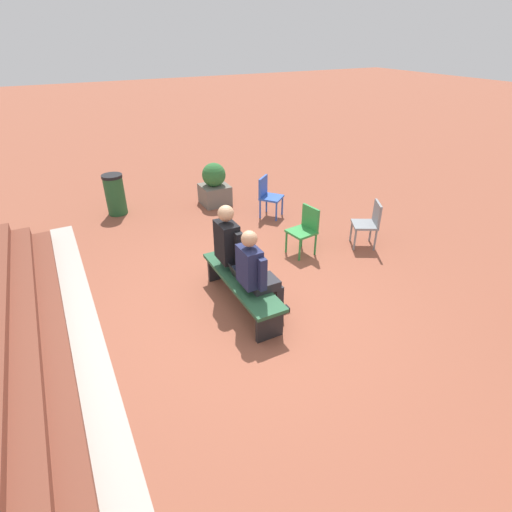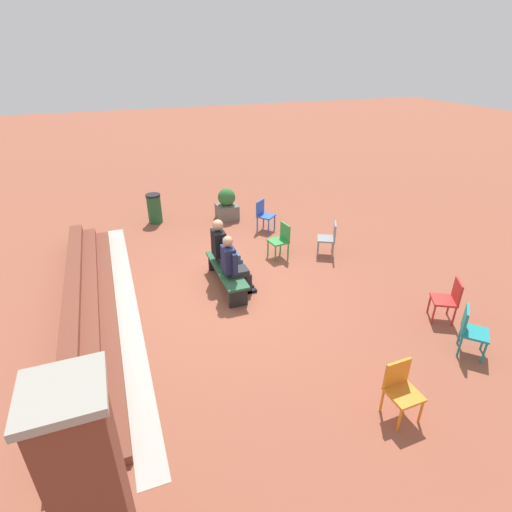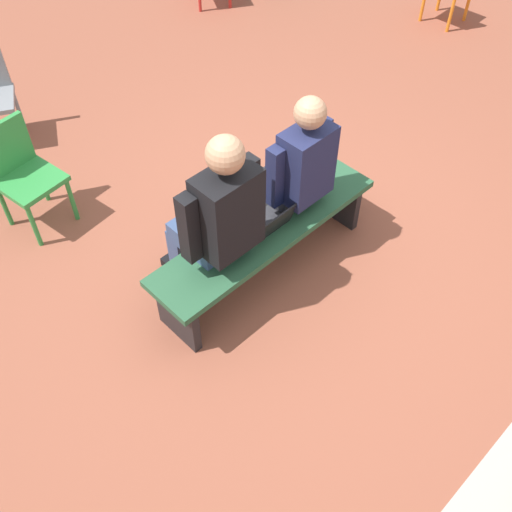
{
  "view_description": "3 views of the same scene",
  "coord_description": "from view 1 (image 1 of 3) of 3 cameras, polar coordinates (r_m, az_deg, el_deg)",
  "views": [
    {
      "loc": [
        -4.12,
        1.94,
        3.47
      ],
      "look_at": [
        -0.26,
        -0.09,
        0.98
      ],
      "focal_mm": 28.0,
      "sensor_mm": 36.0,
      "label": 1
    },
    {
      "loc": [
        -7.02,
        1.94,
        4.56
      ],
      "look_at": [
        -0.42,
        -0.53,
        0.9
      ],
      "focal_mm": 28.0,
      "sensor_mm": 36.0,
      "label": 2
    },
    {
      "loc": [
        2.13,
        1.94,
        3.35
      ],
      "look_at": [
        0.48,
        0.26,
        0.71
      ],
      "focal_mm": 42.0,
      "sensor_mm": 36.0,
      "label": 3
    }
  ],
  "objects": [
    {
      "name": "plastic_chair_far_left",
      "position": [
        7.4,
        15.9,
        4.75
      ],
      "size": [
        0.57,
        0.57,
        0.84
      ],
      "color": "gray",
      "rests_on": "ground"
    },
    {
      "name": "planter",
      "position": [
        9.04,
        -5.96,
        9.99
      ],
      "size": [
        0.6,
        0.6,
        0.94
      ],
      "color": "#6B665B",
      "rests_on": "ground"
    },
    {
      "name": "person_adult",
      "position": [
        5.71,
        -3.11,
        1.21
      ],
      "size": [
        0.58,
        0.74,
        1.41
      ],
      "color": "#384C75",
      "rests_on": "ground"
    },
    {
      "name": "litter_bin",
      "position": [
        8.99,
        -19.49,
        8.29
      ],
      "size": [
        0.42,
        0.42,
        0.86
      ],
      "color": "#23562D",
      "rests_on": "ground"
    },
    {
      "name": "laptop",
      "position": [
        5.51,
        -2.19,
        -2.85
      ],
      "size": [
        0.32,
        0.29,
        0.21
      ],
      "color": "black",
      "rests_on": "bench"
    },
    {
      "name": "bench",
      "position": [
        5.6,
        -2.07,
        -4.05
      ],
      "size": [
        1.8,
        0.44,
        0.45
      ],
      "color": "#285638",
      "rests_on": "ground"
    },
    {
      "name": "brick_steps",
      "position": [
        5.41,
        -30.95,
        -12.91
      ],
      "size": [
        7.18,
        0.9,
        0.45
      ],
      "color": "brown",
      "rests_on": "ground"
    },
    {
      "name": "person_student",
      "position": [
        5.19,
        0.11,
        -2.35
      ],
      "size": [
        0.54,
        0.68,
        1.33
      ],
      "color": "#232328",
      "rests_on": "ground"
    },
    {
      "name": "plastic_chair_mid_courtyard",
      "position": [
        8.36,
        1.73,
        8.81
      ],
      "size": [
        0.59,
        0.59,
        0.84
      ],
      "color": "#2D56B7",
      "rests_on": "ground"
    },
    {
      "name": "concrete_strip",
      "position": [
        5.45,
        -22.65,
        -12.54
      ],
      "size": [
        7.98,
        0.4,
        0.01
      ],
      "primitive_type": "cube",
      "color": "#A8A399",
      "rests_on": "ground"
    },
    {
      "name": "ground_plane",
      "position": [
        5.73,
        -2.03,
        -7.56
      ],
      "size": [
        60.0,
        60.0,
        0.0
      ],
      "primitive_type": "plane",
      "color": "brown"
    },
    {
      "name": "plastic_chair_near_bench_left",
      "position": [
        6.95,
        7.02,
        4.05
      ],
      "size": [
        0.47,
        0.47,
        0.84
      ],
      "color": "#2D893D",
      "rests_on": "ground"
    }
  ]
}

